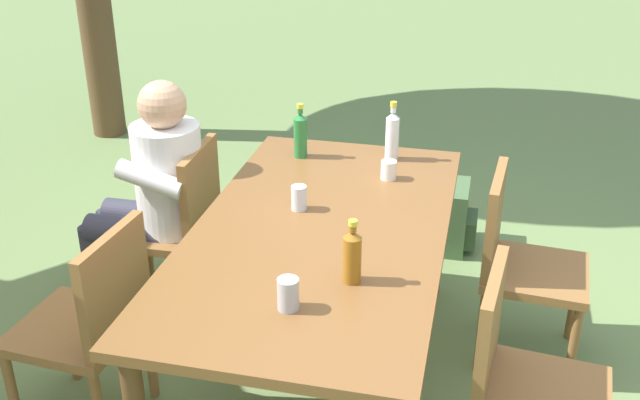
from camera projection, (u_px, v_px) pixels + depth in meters
The scene contains 14 objects.
ground_plane at pixel (320, 382), 3.24m from camera, with size 24.00×24.00×0.00m, color #6B844C.
dining_table at pixel (320, 246), 2.94m from camera, with size 1.84×0.98×0.76m.
chair_far_right at pixel (179, 221), 3.55m from camera, with size 0.45×0.45×0.87m.
chair_near_right at pixel (518, 258), 3.23m from camera, with size 0.47×0.47×0.87m.
chair_far_left at pixel (93, 319), 2.82m from camera, with size 0.47×0.47×0.87m.
chair_near_left at pixel (520, 378), 2.51m from camera, with size 0.49×0.49×0.87m.
person_in_white_shirt at pixel (155, 187), 3.50m from camera, with size 0.47×0.61×1.18m.
bottle_clear at pixel (392, 135), 3.48m from camera, with size 0.06×0.06×0.29m.
bottle_amber at pixel (352, 255), 2.51m from camera, with size 0.06×0.06×0.23m.
bottle_green at pixel (300, 134), 3.52m from camera, with size 0.06×0.06×0.26m.
cup_glass at pixel (299, 198), 3.03m from camera, with size 0.06×0.06×0.10m, color silver.
cup_white at pixel (389, 170), 3.31m from camera, with size 0.07×0.07×0.09m, color white.
cup_steel at pixel (288, 294), 2.38m from camera, with size 0.07×0.07×0.11m, color #B2B7BC.
backpack_by_near_side at pixel (451, 217), 4.25m from camera, with size 0.32×0.26×0.38m.
Camera 1 is at (-2.51, -0.58, 2.12)m, focal length 41.72 mm.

